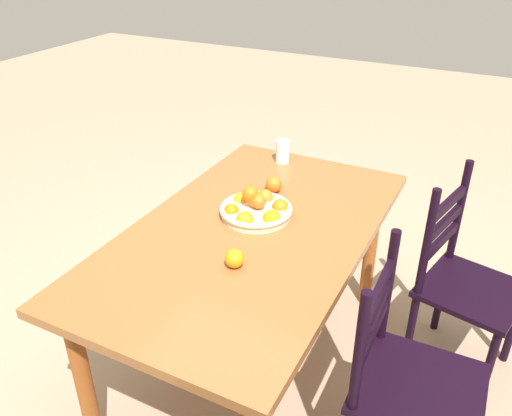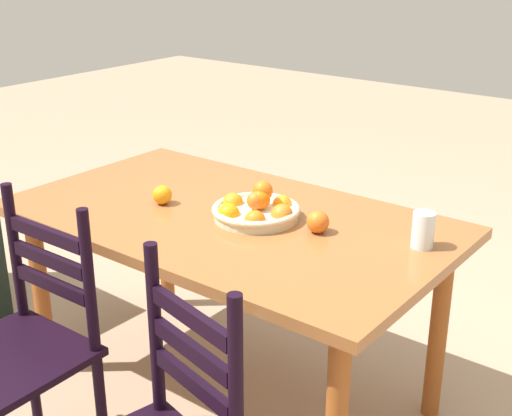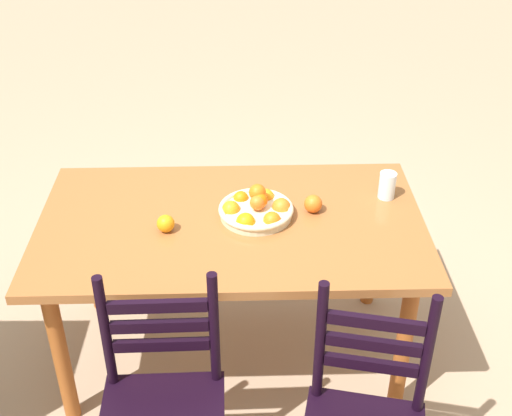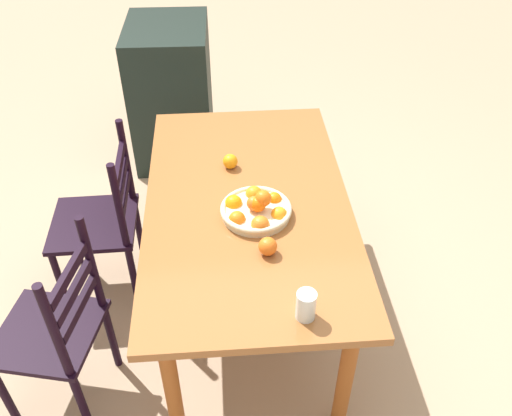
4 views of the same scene
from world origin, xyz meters
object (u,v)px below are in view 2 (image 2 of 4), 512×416
at_px(dining_table, 228,236).
at_px(chair_by_cabinet, 23,350).
at_px(orange_loose_0, 162,195).
at_px(fruit_bowl, 256,210).
at_px(orange_loose_1, 318,222).
at_px(drinking_glass, 423,230).

relative_size(dining_table, chair_by_cabinet, 1.70).
bearing_deg(orange_loose_0, dining_table, -165.52).
height_order(fruit_bowl, orange_loose_1, fruit_bowl).
bearing_deg(orange_loose_0, chair_by_cabinet, 91.79).
relative_size(dining_table, orange_loose_1, 20.78).
xyz_separation_m(chair_by_cabinet, orange_loose_1, (-0.58, -0.79, 0.33)).
height_order(dining_table, orange_loose_0, orange_loose_0).
bearing_deg(drinking_glass, fruit_bowl, 13.29).
height_order(chair_by_cabinet, orange_loose_1, chair_by_cabinet).
bearing_deg(orange_loose_1, fruit_bowl, 7.03).
bearing_deg(dining_table, drinking_glass, -166.36).
relative_size(orange_loose_0, orange_loose_1, 0.94).
xyz_separation_m(dining_table, orange_loose_0, (0.26, 0.07, 0.12)).
xyz_separation_m(chair_by_cabinet, fruit_bowl, (-0.34, -0.76, 0.32)).
distance_m(dining_table, orange_loose_0, 0.29).
distance_m(dining_table, orange_loose_1, 0.37).
bearing_deg(fruit_bowl, orange_loose_1, -172.97).
xyz_separation_m(dining_table, orange_loose_1, (-0.34, -0.06, 0.12)).
relative_size(fruit_bowl, orange_loose_0, 4.34).
relative_size(chair_by_cabinet, orange_loose_1, 12.22).
bearing_deg(drinking_glass, orange_loose_1, 17.63).
distance_m(fruit_bowl, orange_loose_0, 0.38).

